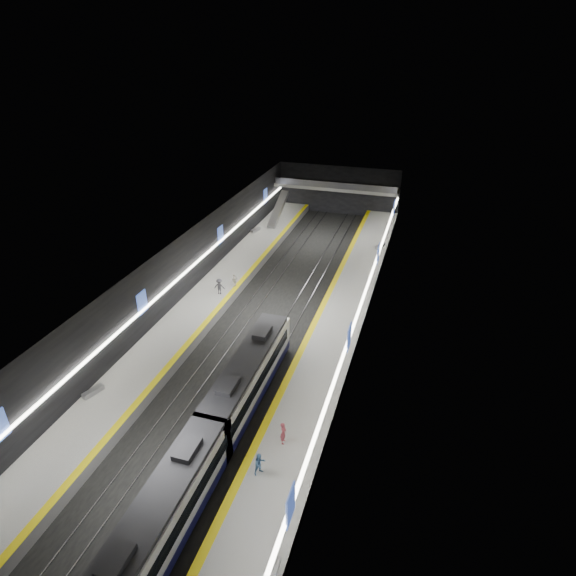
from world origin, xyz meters
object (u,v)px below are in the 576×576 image
(train, at_px, (211,436))
(bench_right_far, at_px, (380,246))
(bench_left_near, at_px, (93,392))
(passenger_left_a, at_px, (235,280))
(bench_left_far, at_px, (255,230))
(passenger_right_b, at_px, (260,464))
(passenger_left_b, at_px, (219,287))
(bench_right_near, at_px, (273,572))
(passenger_right_a, at_px, (283,433))
(escalator, at_px, (278,209))

(train, distance_m, bench_right_far, 40.16)
(bench_left_near, distance_m, passenger_left_a, 21.11)
(bench_left_far, height_order, passenger_left_a, passenger_left_a)
(bench_right_far, relative_size, passenger_right_b, 1.17)
(passenger_left_b, bearing_deg, passenger_right_b, 113.17)
(bench_left_near, xyz_separation_m, bench_right_far, (18.38, 37.12, 0.02))
(bench_right_far, height_order, passenger_right_b, passenger_right_b)
(bench_right_near, relative_size, passenger_right_a, 0.95)
(passenger_left_b, bearing_deg, passenger_right_a, 118.36)
(escalator, distance_m, passenger_left_b, 24.53)
(bench_right_near, height_order, passenger_left_a, passenger_left_a)
(passenger_right_a, bearing_deg, bench_right_far, -5.75)
(bench_left_far, bearing_deg, bench_right_near, -52.49)
(passenger_right_a, height_order, passenger_left_b, passenger_left_b)
(bench_left_near, relative_size, passenger_left_a, 1.15)
(escalator, xyz_separation_m, passenger_left_b, (1.07, -24.48, -0.97))
(train, relative_size, passenger_left_b, 15.44)
(escalator, xyz_separation_m, bench_left_far, (-1.84, -5.29, -1.67))
(bench_left_far, bearing_deg, bench_right_far, 13.71)
(bench_left_near, relative_size, bench_left_far, 0.98)
(train, bearing_deg, passenger_left_a, 108.99)
(escalator, relative_size, passenger_left_b, 4.28)
(train, relative_size, passenger_right_b, 17.01)
(train, xyz_separation_m, passenger_left_a, (-8.00, 23.25, -0.41))
(train, distance_m, bench_left_near, 12.09)
(bench_right_far, bearing_deg, passenger_left_b, -108.19)
(train, xyz_separation_m, passenger_right_a, (4.65, 2.03, -0.30))
(passenger_left_a, relative_size, passenger_left_b, 0.84)
(bench_right_far, bearing_deg, train, -77.63)
(bench_left_far, relative_size, bench_right_near, 1.09)
(bench_right_near, relative_size, bench_right_far, 0.85)
(train, xyz_separation_m, passenger_right_b, (3.97, -1.03, -0.35))
(escalator, xyz_separation_m, passenger_right_a, (14.65, -43.56, -1.01))
(bench_left_far, bearing_deg, passenger_left_b, -65.47)
(train, height_order, bench_right_far, train)
(bench_left_near, distance_m, passenger_right_a, 16.46)
(bench_left_far, relative_size, bench_right_far, 0.93)
(bench_right_far, height_order, passenger_right_a, passenger_right_a)
(bench_right_far, distance_m, passenger_left_a, 21.92)
(bench_left_near, bearing_deg, bench_right_near, -8.01)
(escalator, height_order, bench_left_near, escalator)
(train, relative_size, passenger_right_a, 16.19)
(passenger_left_a, bearing_deg, bench_right_near, 47.65)
(train, relative_size, passenger_left_a, 18.31)
(bench_left_near, relative_size, passenger_right_b, 1.07)
(passenger_left_b, bearing_deg, passenger_left_a, -120.53)
(bench_right_far, bearing_deg, bench_right_near, -67.69)
(bench_left_near, height_order, passenger_right_a, passenger_right_a)
(escalator, xyz_separation_m, passenger_right_b, (13.97, -46.62, -1.05))
(bench_right_near, xyz_separation_m, bench_right_far, (-0.41, 46.86, 0.04))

